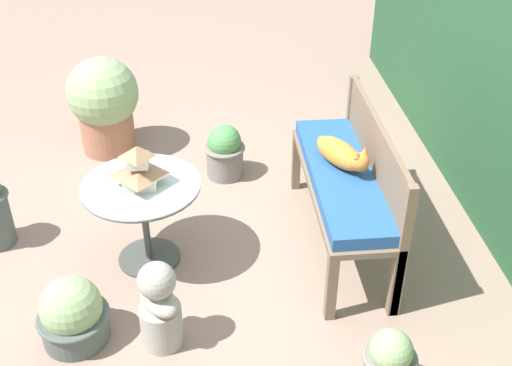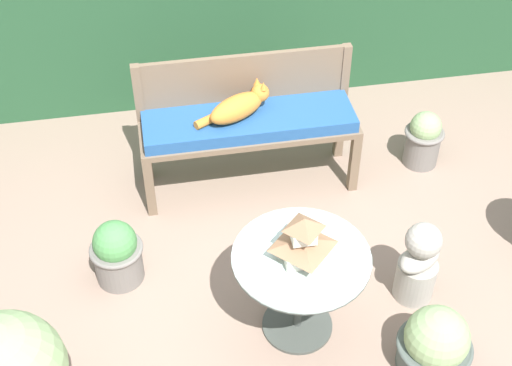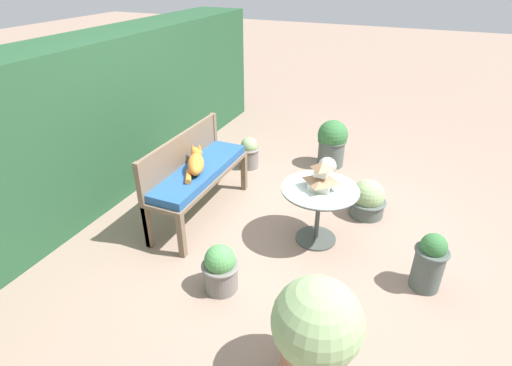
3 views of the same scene
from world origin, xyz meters
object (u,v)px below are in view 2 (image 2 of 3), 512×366
Objects in this scene: garden_bust at (419,263)px; potted_plant_bench_left at (117,253)px; cat at (239,106)px; pagoda_birdhouse at (303,241)px; potted_plant_hedge_corner at (435,344)px; potted_plant_patio_mid at (423,139)px; garden_bench at (249,126)px; patio_table at (301,272)px.

potted_plant_bench_left is (-1.70, 0.44, -0.06)m from garden_bust.
garden_bust is at bearing -82.18° from cat.
pagoda_birdhouse is 0.91m from potted_plant_hedge_corner.
potted_plant_patio_mid is 1.03× the size of potted_plant_hedge_corner.
garden_bench is at bearing 92.79° from pagoda_birdhouse.
cat is 1.48m from garden_bust.
garden_bench is 0.18m from cat.
patio_table is (0.06, -1.26, -0.02)m from garden_bench.
potted_plant_hedge_corner is at bearing -30.21° from pagoda_birdhouse.
patio_table is 1.15m from potted_plant_bench_left.
pagoda_birdhouse is at bearing 149.79° from potted_plant_hedge_corner.
garden_bench is at bearing 92.79° from patio_table.
potted_plant_bench_left is at bearing 150.54° from patio_table.
potted_plant_bench_left is (-0.98, 0.55, -0.49)m from pagoda_birdhouse.
cat reaches higher than garden_bench.
potted_plant_patio_mid is 0.98× the size of potted_plant_bench_left.
patio_table is 1.76× the size of potted_plant_hedge_corner.
pagoda_birdhouse reaches higher than potted_plant_patio_mid.
cat reaches higher than potted_plant_patio_mid.
potted_plant_bench_left reaches higher than potted_plant_patio_mid.
garden_bust is 0.50m from potted_plant_hedge_corner.
potted_plant_hedge_corner is at bearing -66.59° from garden_bench.
garden_bust is 1.29× the size of potted_plant_bench_left.
patio_table is 1.75m from potted_plant_patio_mid.
patio_table is 0.24m from pagoda_birdhouse.
pagoda_birdhouse reaches higher than garden_bench.
patio_table is at bearing 149.79° from potted_plant_hedge_corner.
cat is at bearing 95.74° from pagoda_birdhouse.
potted_plant_patio_mid is at bearing 18.17° from potted_plant_bench_left.
garden_bench is 1.82m from potted_plant_hedge_corner.
cat is 1.19m from potted_plant_bench_left.
pagoda_birdhouse is at bearing -133.18° from potted_plant_patio_mid.
potted_plant_patio_mid is at bearing 71.95° from potted_plant_hedge_corner.
patio_table reaches higher than potted_plant_patio_mid.
cat is 0.70× the size of patio_table.
potted_plant_hedge_corner is (0.65, -0.38, -0.52)m from pagoda_birdhouse.
cat is at bearing -179.93° from potted_plant_patio_mid.
cat is 1.24× the size of potted_plant_hedge_corner.
potted_plant_bench_left is (-1.63, 0.93, 0.03)m from potted_plant_hedge_corner.
cat reaches higher than garden_bust.
potted_plant_hedge_corner is at bearing -108.05° from potted_plant_patio_mid.
pagoda_birdhouse is (0.06, -1.26, 0.22)m from garden_bench.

